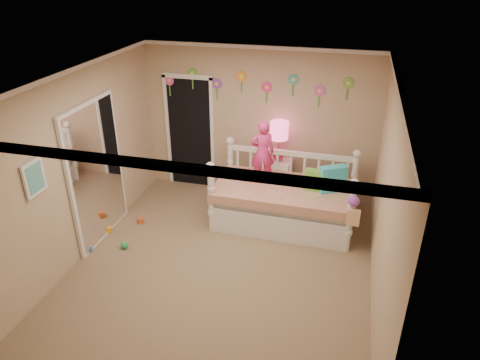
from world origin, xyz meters
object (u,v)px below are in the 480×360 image
(nightstand, at_px, (277,180))
(child, at_px, (262,152))
(table_lamp, at_px, (279,135))
(daybed, at_px, (284,190))

(nightstand, bearing_deg, child, -96.05)
(child, height_order, nightstand, child)
(child, distance_m, table_lamp, 0.68)
(child, bearing_deg, daybed, 154.99)
(child, relative_size, nightstand, 1.33)
(nightstand, distance_m, table_lamp, 0.83)
(daybed, distance_m, nightstand, 0.79)
(table_lamp, bearing_deg, child, -101.45)
(daybed, height_order, table_lamp, table_lamp)
(nightstand, bearing_deg, table_lamp, -174.60)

